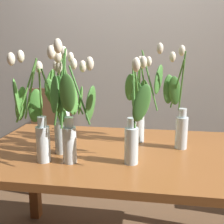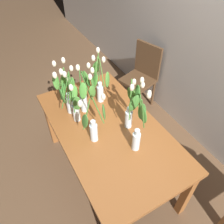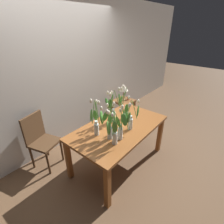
{
  "view_description": "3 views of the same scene",
  "coord_description": "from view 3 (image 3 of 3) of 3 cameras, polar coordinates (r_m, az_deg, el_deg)",
  "views": [
    {
      "loc": [
        0.15,
        -1.42,
        1.28
      ],
      "look_at": [
        -0.07,
        -0.03,
        0.96
      ],
      "focal_mm": 43.68,
      "sensor_mm": 36.0,
      "label": 1
    },
    {
      "loc": [
        1.21,
        -0.66,
        2.28
      ],
      "look_at": [
        -0.04,
        0.06,
        0.89
      ],
      "focal_mm": 35.64,
      "sensor_mm": 36.0,
      "label": 2
    },
    {
      "loc": [
        -1.82,
        -1.35,
        2.17
      ],
      "look_at": [
        -0.1,
        0.07,
        1.01
      ],
      "focal_mm": 27.16,
      "sensor_mm": 36.0,
      "label": 3
    }
  ],
  "objects": [
    {
      "name": "ground_plane",
      "position": [
        3.14,
        2.15,
        -16.37
      ],
      "size": [
        18.0,
        18.0,
        0.0
      ],
      "primitive_type": "plane",
      "color": "brown"
    },
    {
      "name": "room_wall_rear",
      "position": [
        3.29,
        -15.55,
        12.0
      ],
      "size": [
        9.0,
        0.1,
        2.7
      ],
      "primitive_type": "cube",
      "color": "beige",
      "rests_on": "ground"
    },
    {
      "name": "dining_table",
      "position": [
        2.73,
        2.38,
        -6.5
      ],
      "size": [
        1.6,
        0.9,
        0.74
      ],
      "color": "brown",
      "rests_on": "ground"
    },
    {
      "name": "tulip_vase_0",
      "position": [
        2.32,
        -0.97,
        -4.06
      ],
      "size": [
        0.26,
        0.21,
        0.56
      ],
      "color": "silver",
      "rests_on": "dining_table"
    },
    {
      "name": "tulip_vase_1",
      "position": [
        2.55,
        6.42,
        -2.19
      ],
      "size": [
        0.14,
        0.24,
        0.52
      ],
      "color": "silver",
      "rests_on": "dining_table"
    },
    {
      "name": "tulip_vase_2",
      "position": [
        2.39,
        -5.34,
        -3.46
      ],
      "size": [
        0.21,
        0.2,
        0.58
      ],
      "color": "silver",
      "rests_on": "dining_table"
    },
    {
      "name": "tulip_vase_3",
      "position": [
        2.86,
        4.19,
        1.5
      ],
      "size": [
        0.15,
        0.17,
        0.57
      ],
      "color": "silver",
      "rests_on": "dining_table"
    },
    {
      "name": "tulip_vase_4",
      "position": [
        2.19,
        0.55,
        -6.28
      ],
      "size": [
        0.26,
        0.21,
        0.55
      ],
      "color": "silver",
      "rests_on": "dining_table"
    },
    {
      "name": "tulip_vase_5",
      "position": [
        2.27,
        3.7,
        -4.32
      ],
      "size": [
        0.22,
        0.18,
        0.59
      ],
      "color": "silver",
      "rests_on": "dining_table"
    },
    {
      "name": "tulip_vase_6",
      "position": [
        2.72,
        0.17,
        1.27
      ],
      "size": [
        0.24,
        0.22,
        0.58
      ],
      "color": "silver",
      "rests_on": "dining_table"
    },
    {
      "name": "dining_chair",
      "position": [
        3.03,
        -23.02,
        -8.03
      ],
      "size": [
        0.5,
        0.5,
        0.93
      ],
      "color": "#4C331E",
      "rests_on": "ground"
    },
    {
      "name": "side_table",
      "position": [
        4.13,
        3.91,
        2.46
      ],
      "size": [
        0.44,
        0.44,
        0.55
      ],
      "color": "brown",
      "rests_on": "ground"
    },
    {
      "name": "table_lamp",
      "position": [
        3.98,
        3.92,
        8.1
      ],
      "size": [
        0.22,
        0.22,
        0.4
      ],
      "color": "olive",
      "rests_on": "side_table"
    },
    {
      "name": "pillar_candle",
      "position": [
        4.11,
        5.51,
        4.67
      ],
      "size": [
        0.06,
        0.06,
        0.07
      ],
      "primitive_type": "cylinder",
      "color": "#CC4C23",
      "rests_on": "side_table"
    }
  ]
}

